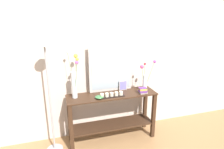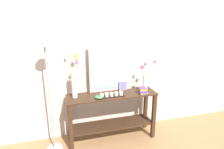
% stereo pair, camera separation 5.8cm
% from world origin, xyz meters
% --- Properties ---
extents(ground_plane, '(7.00, 6.00, 0.02)m').
position_xyz_m(ground_plane, '(0.00, 0.00, -0.01)').
color(ground_plane, '#997047').
extents(wall_back, '(6.40, 0.08, 2.70)m').
position_xyz_m(wall_back, '(0.00, 0.31, 1.35)').
color(wall_back, beige).
rests_on(wall_back, ground).
extents(console_table, '(1.40, 0.38, 0.78)m').
position_xyz_m(console_table, '(0.00, 0.00, 0.49)').
color(console_table, '#382316').
rests_on(console_table, ground).
extents(mirror_leaning, '(0.70, 0.03, 0.77)m').
position_xyz_m(mirror_leaning, '(0.03, 0.16, 1.17)').
color(mirror_leaning, '#B7B2AD').
rests_on(mirror_leaning, console_table).
extents(tall_vase_left, '(0.16, 0.23, 0.69)m').
position_xyz_m(tall_vase_left, '(-0.56, 0.04, 1.05)').
color(tall_vase_left, silver).
rests_on(tall_vase_left, console_table).
extents(vase_right, '(0.21, 0.17, 0.53)m').
position_xyz_m(vase_right, '(0.54, -0.03, 0.98)').
color(vase_right, silver).
rests_on(vase_right, console_table).
extents(candle_tray, '(0.39, 0.09, 0.07)m').
position_xyz_m(candle_tray, '(-0.03, -0.09, 0.81)').
color(candle_tray, black).
rests_on(candle_tray, console_table).
extents(picture_frame_small, '(0.13, 0.01, 0.16)m').
position_xyz_m(picture_frame_small, '(0.22, 0.12, 0.86)').
color(picture_frame_small, '#B7B2AD').
rests_on(picture_frame_small, console_table).
extents(decorative_bowl, '(0.13, 0.13, 0.04)m').
position_xyz_m(decorative_bowl, '(-0.22, -0.10, 0.81)').
color(decorative_bowl, '#38703D').
rests_on(decorative_bowl, console_table).
extents(book_stack, '(0.14, 0.10, 0.09)m').
position_xyz_m(book_stack, '(0.47, -0.10, 0.83)').
color(book_stack, '#B2A893').
rests_on(book_stack, console_table).
extents(floor_lamp, '(0.24, 0.24, 1.68)m').
position_xyz_m(floor_lamp, '(-0.91, -0.04, 1.13)').
color(floor_lamp, '#9E9EA3').
rests_on(floor_lamp, ground).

